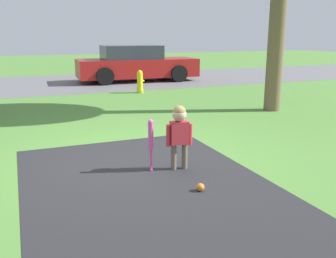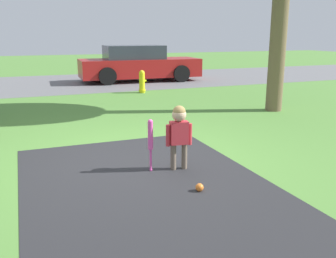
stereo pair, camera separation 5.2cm
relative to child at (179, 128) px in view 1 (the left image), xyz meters
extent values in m
plane|color=#518438|center=(-0.44, 0.67, -0.57)|extent=(60.00, 60.00, 0.00)
cube|color=#262628|center=(-0.58, -1.83, -0.57)|extent=(2.92, 7.00, 0.01)
cube|color=slate|center=(-0.44, 10.15, -0.57)|extent=(40.00, 6.00, 0.01)
cylinder|color=#6B5B4C|center=(-0.08, 0.01, -0.39)|extent=(0.08, 0.08, 0.36)
cylinder|color=#6B5B4C|center=(0.08, -0.01, -0.39)|extent=(0.08, 0.08, 0.36)
cube|color=#BF2D38|center=(0.00, 0.00, -0.06)|extent=(0.26, 0.17, 0.31)
cylinder|color=#BF2D38|center=(-0.15, 0.02, -0.09)|extent=(0.06, 0.06, 0.29)
cylinder|color=#BF2D38|center=(0.15, -0.02, -0.09)|extent=(0.06, 0.06, 0.29)
sphere|color=#D8AD8C|center=(0.00, 0.00, 0.19)|extent=(0.19, 0.19, 0.19)
sphere|color=#997A47|center=(0.00, 0.00, 0.22)|extent=(0.17, 0.17, 0.17)
sphere|color=#E54CA5|center=(-0.38, 0.07, -0.55)|extent=(0.04, 0.04, 0.04)
cylinder|color=#E54CA5|center=(-0.38, 0.07, -0.42)|extent=(0.03, 0.03, 0.31)
cylinder|color=#E54CA5|center=(-0.38, 0.07, -0.08)|extent=(0.07, 0.07, 0.38)
sphere|color=#E54CA5|center=(-0.38, 0.07, 0.11)|extent=(0.07, 0.07, 0.07)
sphere|color=orange|center=(-0.07, -0.77, -0.52)|extent=(0.10, 0.10, 0.10)
cylinder|color=yellow|center=(1.63, 6.75, -0.26)|extent=(0.18, 0.18, 0.62)
sphere|color=yellow|center=(1.63, 6.75, 0.05)|extent=(0.17, 0.17, 0.17)
cylinder|color=yellow|center=(1.63, 6.75, -0.50)|extent=(0.22, 0.22, 0.05)
cylinder|color=yellow|center=(1.73, 6.75, -0.20)|extent=(0.08, 0.06, 0.06)
cube|color=maroon|center=(2.48, 9.69, -0.05)|extent=(4.66, 1.85, 0.69)
cube|color=#2D333D|center=(2.26, 9.70, 0.55)|extent=(2.27, 1.55, 0.51)
cylinder|color=black|center=(3.94, 10.46, -0.25)|extent=(0.65, 0.21, 0.64)
cylinder|color=black|center=(3.87, 8.79, -0.25)|extent=(0.65, 0.21, 0.64)
cylinder|color=black|center=(1.10, 10.58, -0.25)|extent=(0.65, 0.21, 0.64)
cylinder|color=black|center=(1.03, 8.92, -0.25)|extent=(0.65, 0.21, 0.64)
cylinder|color=brown|center=(3.74, 2.92, 1.42)|extent=(0.38, 0.38, 3.98)
camera|label=1|loc=(-1.95, -4.40, 1.21)|focal=40.00mm
camera|label=2|loc=(-1.90, -4.42, 1.21)|focal=40.00mm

